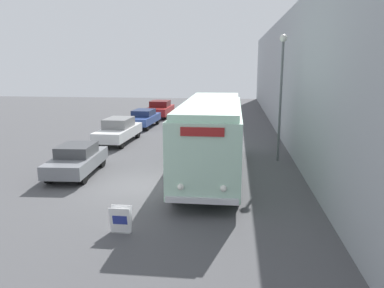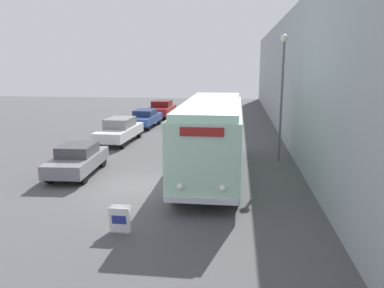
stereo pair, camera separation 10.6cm
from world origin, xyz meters
TOP-DOWN VIEW (x-y plane):
  - ground_plane at (0.00, 0.00)m, footprint 80.00×80.00m
  - building_wall_right at (7.07, 10.00)m, footprint 0.30×60.00m
  - vintage_bus at (2.84, 1.99)m, footprint 2.50×9.91m
  - sign_board at (0.55, -4.25)m, footprint 0.63×0.31m
  - streetlamp at (6.10, 4.84)m, footprint 0.36×0.36m
  - parked_car_near at (-3.17, 1.32)m, footprint 1.92×4.10m
  - parked_car_mid at (-3.46, 8.41)m, footprint 1.92×4.80m
  - parked_car_far at (-3.30, 14.37)m, footprint 1.95×4.58m
  - parked_car_distant at (-3.10, 20.11)m, footprint 2.06×4.41m

SIDE VIEW (x-z plane):
  - ground_plane at x=0.00m, z-range 0.00..0.00m
  - sign_board at x=0.55m, z-range -0.01..0.79m
  - parked_car_near at x=-3.17m, z-range 0.02..1.38m
  - parked_car_far at x=-3.30m, z-range 0.04..1.41m
  - parked_car_distant at x=-3.10m, z-range 0.00..1.54m
  - parked_car_mid at x=-3.46m, z-range 0.02..1.57m
  - vintage_bus at x=2.84m, z-range 0.21..3.54m
  - building_wall_right at x=7.07m, z-range 0.00..8.06m
  - streetlamp at x=6.10m, z-range 0.95..7.25m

